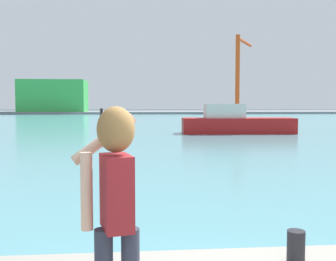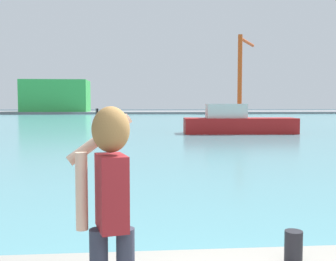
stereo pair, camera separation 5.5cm
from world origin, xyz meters
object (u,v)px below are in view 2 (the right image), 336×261
(boat_moored, at_px, (237,123))
(harbor_bollard, at_px, (293,248))
(warehouse_left, at_px, (56,96))
(port_crane, at_px, (242,65))
(person_photographer, at_px, (110,197))

(boat_moored, bearing_deg, harbor_bollard, -100.25)
(harbor_bollard, height_order, warehouse_left, warehouse_left)
(harbor_bollard, distance_m, port_crane, 89.09)
(warehouse_left, relative_size, port_crane, 0.82)
(person_photographer, height_order, boat_moored, boat_moored)
(boat_moored, bearing_deg, person_photographer, -103.59)
(harbor_bollard, distance_m, warehouse_left, 88.78)
(person_photographer, distance_m, harbor_bollard, 2.37)
(harbor_bollard, height_order, boat_moored, boat_moored)
(boat_moored, xyz_separation_m, warehouse_left, (-25.14, 61.67, 3.17))
(warehouse_left, xyz_separation_m, port_crane, (41.94, -1.10, 7.16))
(person_photographer, distance_m, port_crane, 90.56)
(person_photographer, height_order, harbor_bollard, person_photographer)
(person_photographer, xyz_separation_m, warehouse_left, (-17.35, 87.73, 2.45))
(harbor_bollard, distance_m, boat_moored, 25.63)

